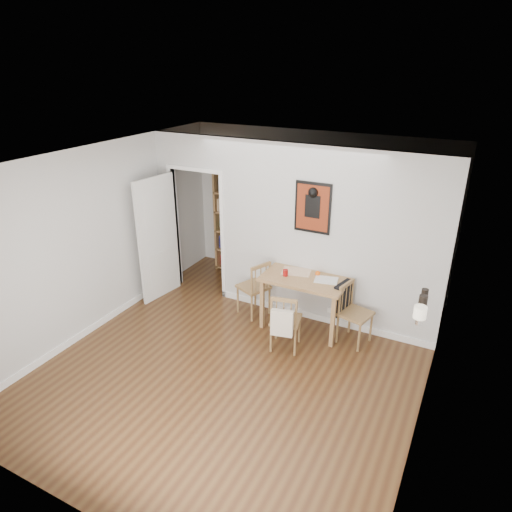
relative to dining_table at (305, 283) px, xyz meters
The scene contains 15 objects.
ground 1.38m from the dining_table, 111.51° to the right, with size 5.20×5.20×0.00m, color #53361B.
room_shell 0.72m from the dining_table, 143.94° to the left, with size 5.20×5.20×5.20m.
dining_table is the anchor object (origin of this frame).
chair_left 0.87m from the dining_table, behind, with size 0.59×0.59×0.89m.
chair_right 0.79m from the dining_table, ahead, with size 0.57×0.52×0.87m.
chair_front 0.69m from the dining_table, 92.20° to the right, with size 0.50×0.54×0.84m.
bookshelf 2.22m from the dining_table, 145.32° to the left, with size 0.79×0.32×1.89m.
fireplace 1.93m from the dining_table, 26.23° to the right, with size 0.45×1.25×1.16m.
red_glass 0.32m from the dining_table, 158.20° to the right, with size 0.07×0.07×0.09m, color maroon.
orange_fruit 0.22m from the dining_table, 36.86° to the left, with size 0.07×0.07×0.07m, color #E8580C.
placemat 0.22m from the dining_table, 153.86° to the left, with size 0.41×0.30×0.00m, color beige.
notebook 0.32m from the dining_table, ahead, with size 0.31×0.23×0.02m, color silver.
mantel_lamp 2.12m from the dining_table, 35.35° to the right, with size 0.13×0.13×0.20m.
ceramic_jar_a 1.88m from the dining_table, 24.66° to the right, with size 0.09×0.09×0.11m, color black.
ceramic_jar_b 1.79m from the dining_table, 18.80° to the right, with size 0.08×0.08×0.10m, color black.
Camera 1 is at (2.44, -4.36, 3.64)m, focal length 32.00 mm.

